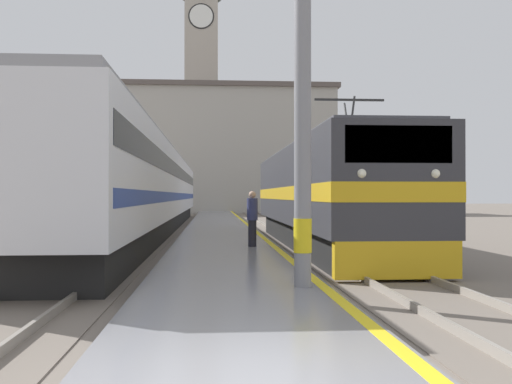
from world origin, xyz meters
The scene contains 10 objects.
ground_plane centered at (0.00, 30.00, 0.00)m, with size 200.00×200.00×0.00m, color #70665B.
platform centered at (0.00, 25.00, 0.13)m, with size 3.40×140.00×0.27m.
rail_track_near centered at (3.54, 25.00, 0.03)m, with size 2.83×140.00×0.16m.
rail_track_far centered at (-3.54, 25.00, 0.03)m, with size 2.83×140.00×0.16m.
locomotive_train centered at (3.54, 16.68, 1.89)m, with size 2.92×18.42×4.66m.
passenger_train centered at (-3.54, 27.02, 2.23)m, with size 2.92×43.89×4.17m.
catenary_mast centered at (1.26, 5.58, 4.10)m, with size 2.67×0.32×7.79m.
person_on_platform centered at (0.86, 13.90, 1.18)m, with size 0.34×0.34×1.74m.
clock_tower centered at (-1.69, 67.77, 15.48)m, with size 4.89×4.89×29.29m.
station_building centered at (-1.78, 60.84, 6.82)m, with size 29.32×9.75×13.60m.
Camera 1 is at (-0.40, -4.82, 1.87)m, focal length 42.00 mm.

